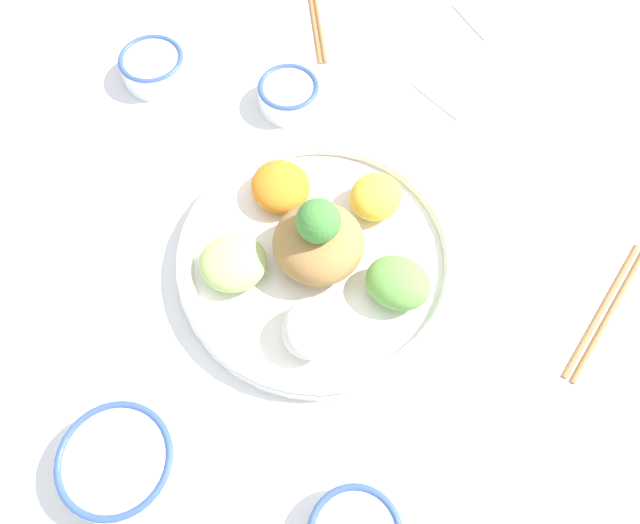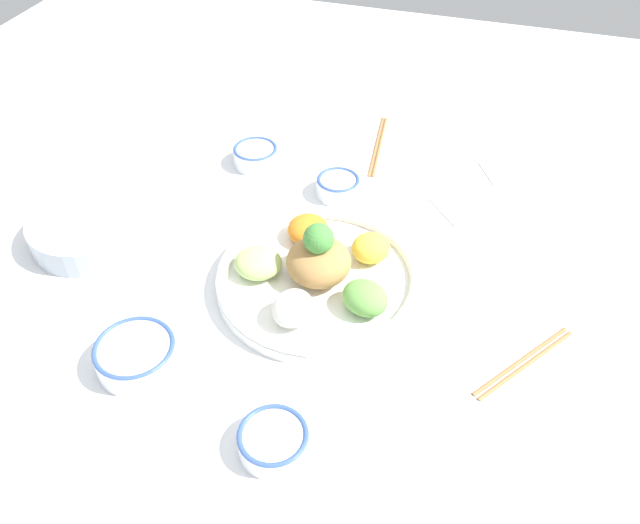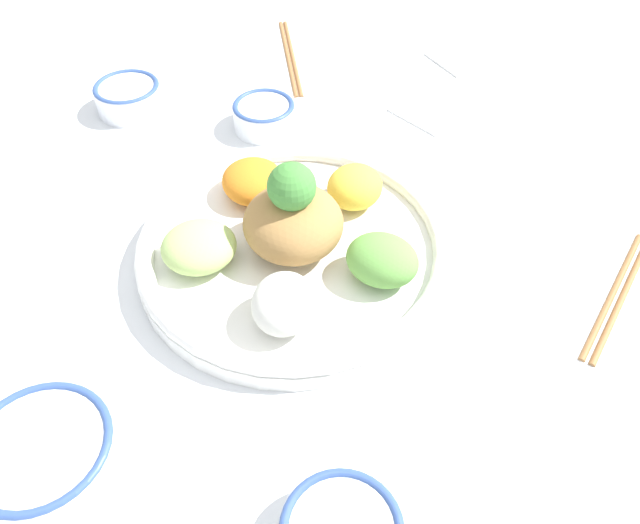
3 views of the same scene
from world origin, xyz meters
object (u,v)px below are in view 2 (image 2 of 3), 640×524
Objects in this scene: sauce_bowl_red at (256,155)px; serving_spoon_main at (456,224)px; rice_bowl_plain at (338,186)px; chopsticks_pair_near at (524,361)px; salad_platter at (318,274)px; side_serving_bowl at (88,227)px; rice_bowl_blue at (136,354)px; serving_spoon_extra at (496,183)px; sauce_bowl_dark at (273,440)px; chopsticks_pair_far at (378,145)px.

sauce_bowl_red is 0.77× the size of serving_spoon_main.
chopsticks_pair_near is at bearing 50.24° from rice_bowl_plain.
salad_platter is 2.86× the size of serving_spoon_main.
rice_bowl_plain is 0.41× the size of side_serving_bowl.
sauce_bowl_red is at bearing 148.01° from side_serving_bowl.
serving_spoon_main is (-0.46, 0.40, -0.02)m from rice_bowl_blue.
sauce_bowl_red is at bearing -104.73° from rice_bowl_plain.
rice_bowl_plain reaches higher than serving_spoon_extra.
sauce_bowl_dark is at bearing 73.96° from rice_bowl_blue.
rice_bowl_plain is 0.24m from serving_spoon_main.
serving_spoon_main is at bearing 139.47° from salad_platter.
chopsticks_pair_far is at bearing 170.19° from rice_bowl_plain.
salad_platter is at bearing 117.86° from serving_spoon_extra.
rice_bowl_blue is at bearing 3.05° from sauce_bowl_red.
serving_spoon_extra is (-0.13, 0.29, -0.02)m from rice_bowl_plain.
sauce_bowl_red is at bearing 70.39° from serving_spoon_extra.
sauce_bowl_dark is 0.39m from chopsticks_pair_near.
salad_platter reaches higher than rice_bowl_plain.
serving_spoon_extra is (-0.68, 0.22, -0.02)m from sauce_bowl_dark.
rice_bowl_blue is 0.96× the size of serving_spoon_extra.
rice_bowl_blue is 1.26× the size of sauce_bowl_dark.
rice_bowl_plain is 0.36× the size of chopsticks_pair_far.
rice_bowl_blue is 0.71m from chopsticks_pair_far.
chopsticks_pair_near is (0.06, 0.34, -0.02)m from salad_platter.
rice_bowl_blue is at bearing -22.38° from chopsticks_pair_far.
rice_bowl_blue is 0.51m from rice_bowl_plain.
sauce_bowl_red is 0.44× the size of side_serving_bowl.
serving_spoon_extra is at bearing 47.01° from chopsticks_pair_near.
salad_platter is at bearing 115.80° from chopsticks_pair_near.
rice_bowl_plain reaches higher than chopsticks_pair_far.
sauce_bowl_dark is (0.61, 0.27, -0.00)m from sauce_bowl_red.
rice_bowl_blue is (0.54, 0.03, 0.00)m from sauce_bowl_red.
sauce_bowl_red is 0.52× the size of chopsticks_pair_near.
rice_bowl_blue is (0.23, -0.20, -0.00)m from salad_platter.
sauce_bowl_dark is 0.79× the size of serving_spoon_main.
rice_bowl_blue is 1.00× the size of serving_spoon_main.
rice_bowl_blue reaches higher than rice_bowl_plain.
chopsticks_pair_near is (-0.17, 0.54, -0.02)m from rice_bowl_blue.
serving_spoon_main is at bearing 163.17° from sauce_bowl_dark.
sauce_bowl_red is 0.68m from chopsticks_pair_near.
salad_platter reaches higher than sauce_bowl_red.
serving_spoon_main is at bearing 139.30° from rice_bowl_blue.
chopsticks_pair_near is (-0.24, 0.30, -0.02)m from sauce_bowl_dark.
sauce_bowl_dark reaches higher than chopsticks_pair_far.
rice_bowl_plain is at bearing 124.03° from side_serving_bowl.
rice_bowl_blue is 1.41× the size of rice_bowl_plain.
sauce_bowl_dark reaches higher than serving_spoon_main.
serving_spoon_extra is (-0.61, 0.46, -0.02)m from rice_bowl_blue.
serving_spoon_main is (0.08, 0.43, -0.02)m from sauce_bowl_red.
rice_bowl_blue is at bearing -40.87° from salad_platter.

